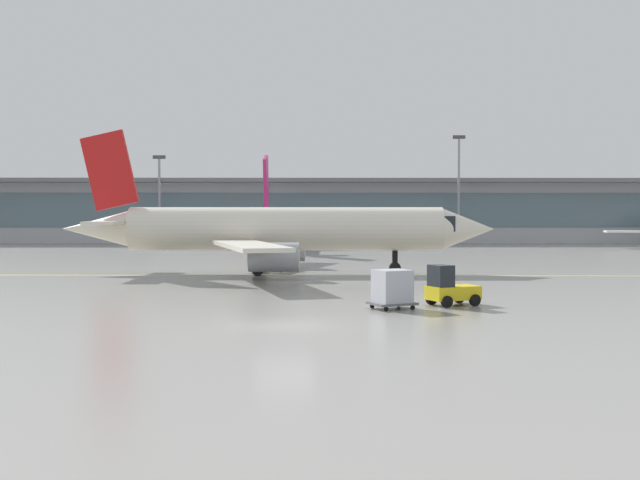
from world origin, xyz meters
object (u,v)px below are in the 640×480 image
taxiing_regional_jet (280,230)px  apron_light_mast_1 (159,195)px  baggage_tug (449,288)px  cargo_dolly_lead (392,288)px  apron_light_mast_2 (459,185)px  gate_airplane_1 (274,222)px

taxiing_regional_jet → apron_light_mast_1: size_ratio=2.62×
baggage_tug → cargo_dolly_lead: (-3.07, -1.39, 0.16)m
apron_light_mast_2 → apron_light_mast_1: bearing=178.8°
gate_airplane_1 → cargo_dolly_lead: bearing=-171.0°
cargo_dolly_lead → apron_light_mast_2: size_ratio=0.16×
baggage_tug → cargo_dolly_lead: baggage_tug is taller
apron_light_mast_1 → apron_light_mast_2: 43.11m
taxiing_regional_jet → apron_light_mast_1: apron_light_mast_1 is taller
taxiing_regional_jet → apron_light_mast_1: bearing=111.5°
baggage_tug → apron_light_mast_2: (14.09, 74.00, 7.62)m
gate_airplane_1 → baggage_tug: 63.87m
cargo_dolly_lead → taxiing_regional_jet: bearing=81.5°
taxiing_regional_jet → apron_light_mast_2: 58.15m
gate_airplane_1 → cargo_dolly_lead: (8.84, -64.09, -2.30)m
cargo_dolly_lead → apron_light_mast_1: 80.81m
cargo_dolly_lead → baggage_tug: bearing=-0.0°
baggage_tug → gate_airplane_1: bearing=76.4°
taxiing_regional_jet → gate_airplane_1: bearing=94.9°
cargo_dolly_lead → apron_light_mast_1: (-25.91, 76.30, 6.02)m
gate_airplane_1 → taxiing_regional_jet: size_ratio=1.01×
gate_airplane_1 → apron_light_mast_1: 21.32m
taxiing_regional_jet → baggage_tug: (9.47, -21.08, -2.44)m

